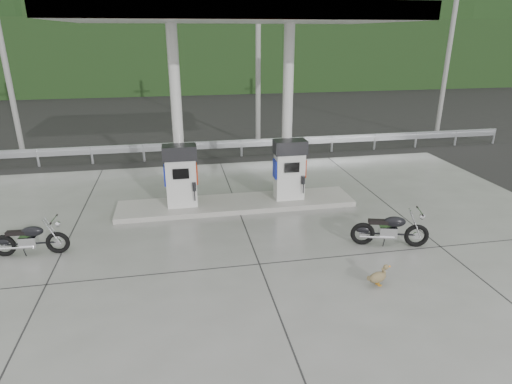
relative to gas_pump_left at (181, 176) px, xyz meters
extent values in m
plane|color=black|center=(1.60, -2.50, -1.07)|extent=(160.00, 160.00, 0.00)
cube|color=slate|center=(1.60, -2.50, -1.06)|extent=(18.00, 14.00, 0.02)
cube|color=gray|center=(1.60, 0.00, -0.98)|extent=(7.00, 1.40, 0.15)
cylinder|color=silver|center=(0.00, 0.40, 1.60)|extent=(0.30, 0.30, 5.00)
cylinder|color=silver|center=(3.20, 0.40, 1.60)|extent=(0.30, 0.30, 5.00)
cube|color=silver|center=(1.60, 0.00, 4.30)|extent=(8.50, 5.00, 0.40)
cube|color=black|center=(1.60, 9.00, -1.07)|extent=(60.00, 7.00, 0.01)
cylinder|color=gray|center=(-6.40, 7.00, 2.93)|extent=(0.22, 0.22, 8.00)
cylinder|color=gray|center=(3.60, 7.00, 2.93)|extent=(0.22, 0.22, 8.00)
cylinder|color=gray|center=(12.60, 7.00, 2.93)|extent=(0.22, 0.22, 8.00)
cube|color=black|center=(1.60, 27.50, 1.93)|extent=(80.00, 6.00, 6.00)
camera|label=1|loc=(-0.04, -11.78, 3.85)|focal=30.00mm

